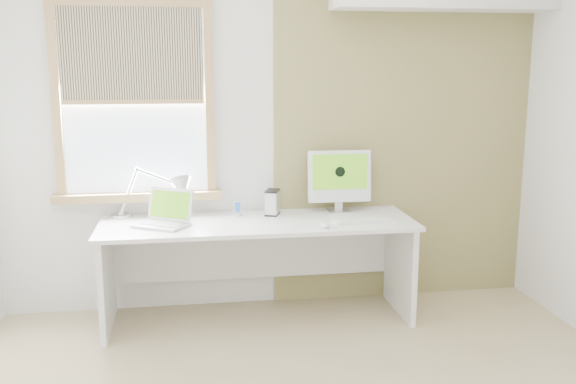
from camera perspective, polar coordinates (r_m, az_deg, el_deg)
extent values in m
cube|color=white|center=(4.78, -1.30, 5.19)|extent=(4.00, 0.02, 2.60)
cube|color=white|center=(1.43, 17.61, -10.08)|extent=(4.00, 0.02, 2.60)
cube|color=olive|center=(4.99, 10.25, 5.27)|extent=(2.00, 0.02, 2.60)
cube|color=#A7824D|center=(4.77, -19.97, 7.52)|extent=(0.06, 0.06, 1.42)
cube|color=#A7824D|center=(4.68, -7.02, 8.05)|extent=(0.06, 0.06, 1.42)
cube|color=#A7824D|center=(4.71, -13.96, 16.12)|extent=(1.00, 0.06, 0.06)
cube|color=#A7824D|center=(4.76, -13.20, -0.38)|extent=(1.20, 0.14, 0.06)
cube|color=#D1E2F9|center=(4.71, -13.54, 7.84)|extent=(1.00, 0.01, 1.30)
cube|color=beige|center=(4.66, -13.77, 11.80)|extent=(0.98, 0.02, 0.65)
cube|color=#A7824D|center=(4.67, -13.58, 7.81)|extent=(0.98, 0.03, 0.03)
cube|color=white|center=(4.49, -2.70, -2.81)|extent=(2.20, 0.70, 0.03)
cube|color=white|center=(4.61, -15.86, -7.60)|extent=(0.04, 0.64, 0.70)
cube|color=white|center=(4.81, 9.96, -6.53)|extent=(0.04, 0.64, 0.70)
cube|color=white|center=(4.87, -3.07, -4.93)|extent=(2.08, 0.02, 0.48)
cylinder|color=silver|center=(4.76, -14.66, -2.04)|extent=(0.16, 0.16, 0.02)
sphere|color=silver|center=(4.76, -14.67, -1.85)|extent=(0.05, 0.05, 0.05)
cylinder|color=silver|center=(4.71, -14.00, 0.04)|extent=(0.15, 0.03, 0.33)
sphere|color=silver|center=(4.68, -13.31, 1.96)|extent=(0.04, 0.04, 0.04)
cylinder|color=silver|center=(4.65, -11.56, 1.33)|extent=(0.29, 0.08, 0.13)
sphere|color=silver|center=(4.62, -9.78, 0.69)|extent=(0.04, 0.04, 0.04)
cone|color=silver|center=(4.63, -9.44, 0.36)|extent=(0.23, 0.25, 0.20)
cube|color=silver|center=(4.43, -11.22, -2.91)|extent=(0.42, 0.38, 0.02)
cube|color=#B2B5B7|center=(4.42, -11.23, -2.78)|extent=(0.32, 0.27, 0.00)
cube|color=silver|center=(4.50, -10.44, -1.09)|extent=(0.33, 0.24, 0.22)
cube|color=#4D8E14|center=(4.49, -10.49, -1.11)|extent=(0.28, 0.20, 0.18)
cylinder|color=silver|center=(4.65, -4.52, -2.04)|extent=(0.06, 0.06, 0.02)
cube|color=silver|center=(4.64, -4.53, -1.35)|extent=(0.05, 0.01, 0.10)
cube|color=#194C99|center=(4.63, -4.52, -1.36)|extent=(0.04, 0.00, 0.07)
cube|color=silver|center=(4.66, -1.39, -0.93)|extent=(0.13, 0.16, 0.18)
cube|color=black|center=(4.64, -1.40, 0.11)|extent=(0.13, 0.16, 0.01)
cube|color=black|center=(4.68, -1.39, -1.96)|extent=(0.13, 0.16, 0.01)
cube|color=silver|center=(4.78, 4.59, -1.71)|extent=(0.17, 0.15, 0.01)
cube|color=silver|center=(4.79, 4.53, -0.70)|extent=(0.06, 0.02, 0.15)
cube|color=white|center=(4.75, 4.59, 1.41)|extent=(0.47, 0.09, 0.38)
cube|color=#4D8E14|center=(4.71, 4.67, 1.82)|extent=(0.41, 0.03, 0.26)
cylinder|color=black|center=(4.71, 4.67, 1.81)|extent=(0.08, 0.01, 0.08)
cube|color=white|center=(4.49, 6.82, -2.57)|extent=(0.44, 0.16, 0.02)
cube|color=white|center=(4.49, 6.82, -2.46)|extent=(0.41, 0.13, 0.00)
ellipsoid|color=white|center=(4.32, 3.31, -2.95)|extent=(0.07, 0.11, 0.03)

